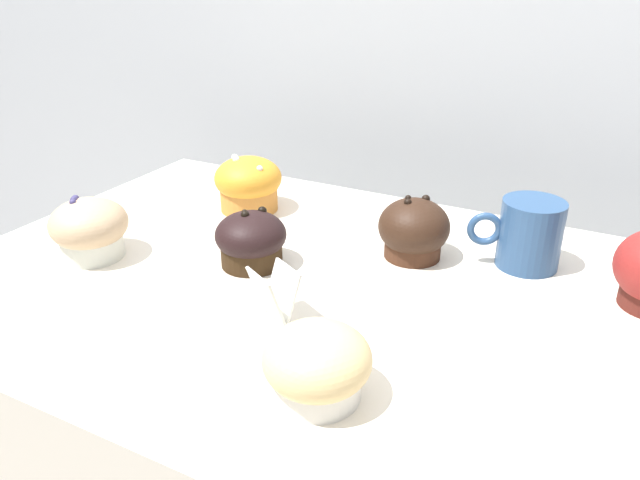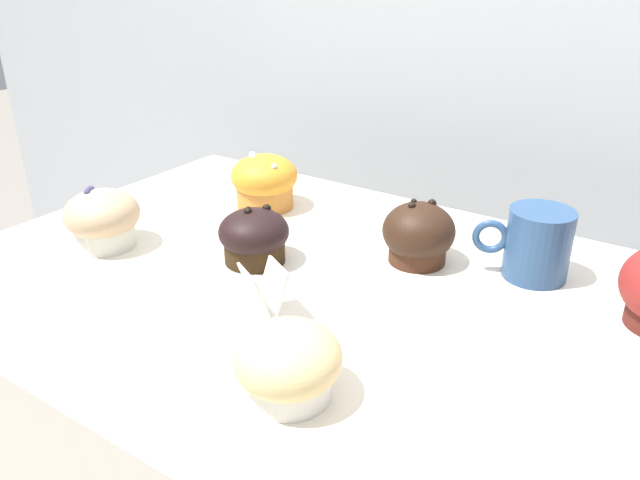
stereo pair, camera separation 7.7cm
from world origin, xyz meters
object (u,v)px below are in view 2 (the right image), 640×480
(muffin_front_center, at_px, (254,237))
(muffin_back_left, at_px, (103,219))
(muffin_front_left, at_px, (264,181))
(muffin_back_center, at_px, (288,363))
(muffin_front_right, at_px, (418,235))
(coffee_cup, at_px, (537,242))

(muffin_front_center, distance_m, muffin_back_left, 0.21)
(muffin_back_left, distance_m, muffin_front_left, 0.25)
(muffin_back_left, height_order, muffin_back_center, muffin_back_left)
(muffin_front_center, xyz_separation_m, muffin_front_right, (0.18, 0.12, 0.00))
(muffin_front_center, relative_size, muffin_front_left, 0.88)
(muffin_front_right, height_order, coffee_cup, coffee_cup)
(muffin_front_center, distance_m, muffin_front_left, 0.19)
(muffin_back_left, bearing_deg, muffin_front_right, 27.58)
(muffin_front_left, height_order, muffin_front_right, muffin_front_left)
(muffin_front_right, xyz_separation_m, muffin_back_center, (0.02, -0.31, -0.00))
(muffin_front_center, bearing_deg, muffin_front_left, 124.51)
(muffin_front_center, height_order, muffin_back_center, muffin_front_center)
(muffin_front_left, xyz_separation_m, coffee_cup, (0.42, 0.00, 0.00))
(muffin_front_left, bearing_deg, muffin_back_center, -48.89)
(muffin_back_left, height_order, coffee_cup, coffee_cup)
(muffin_front_right, bearing_deg, muffin_back_left, -152.42)
(coffee_cup, bearing_deg, muffin_back_left, -154.98)
(muffin_front_center, bearing_deg, muffin_back_left, -158.49)
(coffee_cup, bearing_deg, muffin_front_left, -179.43)
(muffin_front_left, height_order, muffin_back_center, muffin_front_left)
(muffin_front_center, relative_size, coffee_cup, 0.80)
(muffin_front_left, relative_size, muffin_back_center, 1.04)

